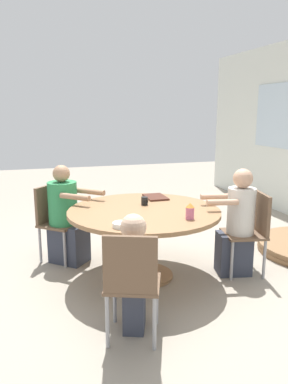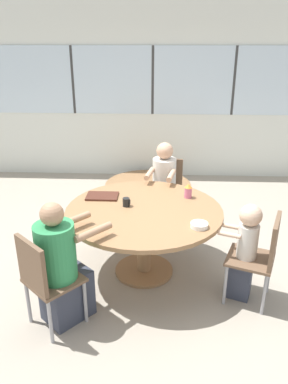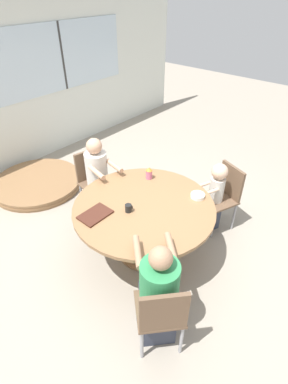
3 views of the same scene
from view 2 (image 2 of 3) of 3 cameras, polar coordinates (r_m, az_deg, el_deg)
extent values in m
plane|color=gray|center=(4.01, 0.00, -11.98)|extent=(16.00, 16.00, 0.00)
cube|color=silver|center=(6.35, 1.33, 14.75)|extent=(8.40, 0.06, 2.80)
cube|color=silver|center=(6.28, 1.34, 16.59)|extent=(5.20, 0.02, 1.07)
cube|color=#333333|center=(6.44, -10.80, 16.37)|extent=(0.04, 0.01, 1.07)
cube|color=#333333|center=(6.28, 1.34, 16.59)|extent=(0.04, 0.01, 1.07)
cube|color=#333333|center=(6.38, 13.58, 16.09)|extent=(0.04, 0.01, 1.07)
cylinder|color=olive|center=(3.65, 0.00, -2.89)|extent=(1.53, 1.53, 0.04)
cylinder|color=olive|center=(3.82, 0.00, -7.77)|extent=(0.14, 0.14, 0.68)
cylinder|color=olive|center=(4.00, 0.00, -11.80)|extent=(0.60, 0.60, 0.03)
cube|color=brown|center=(3.24, -13.50, -12.90)|extent=(0.56, 0.56, 0.03)
cube|color=brown|center=(3.05, -16.77, -10.73)|extent=(0.31, 0.28, 0.42)
cylinder|color=#99999E|center=(3.55, -12.33, -13.56)|extent=(0.03, 0.03, 0.42)
cylinder|color=#99999E|center=(3.33, -8.94, -16.17)|extent=(0.03, 0.03, 0.42)
cylinder|color=#99999E|center=(3.43, -17.22, -15.68)|extent=(0.03, 0.03, 0.42)
cylinder|color=#99999E|center=(3.19, -14.08, -18.63)|extent=(0.03, 0.03, 0.42)
cube|color=brown|center=(4.70, 3.13, -0.53)|extent=(0.47, 0.47, 0.03)
cube|color=brown|center=(4.78, 3.61, 2.75)|extent=(0.38, 0.11, 0.42)
cylinder|color=#99999E|center=(4.61, 4.73, -4.07)|extent=(0.03, 0.03, 0.42)
cylinder|color=#99999E|center=(4.67, 0.61, -3.62)|extent=(0.03, 0.03, 0.42)
cylinder|color=#99999E|center=(4.91, 5.41, -2.33)|extent=(0.03, 0.03, 0.42)
cylinder|color=#99999E|center=(4.97, 1.53, -1.93)|extent=(0.03, 0.03, 0.42)
cube|color=brown|center=(3.55, 15.88, -9.74)|extent=(0.52, 0.52, 0.03)
cube|color=brown|center=(3.42, 19.25, -7.10)|extent=(0.17, 0.37, 0.42)
cylinder|color=#99999E|center=(3.55, 12.26, -13.65)|extent=(0.03, 0.03, 0.42)
cylinder|color=#99999E|center=(3.82, 13.39, -10.81)|extent=(0.03, 0.03, 0.42)
cylinder|color=#99999E|center=(3.52, 17.83, -14.66)|extent=(0.03, 0.03, 0.42)
cylinder|color=#99999E|center=(3.80, 18.51, -11.70)|extent=(0.03, 0.03, 0.42)
cube|color=#333847|center=(3.40, -11.64, -15.10)|extent=(0.48, 0.48, 0.44)
cylinder|color=#2D844C|center=(3.12, -13.30, -8.84)|extent=(0.32, 0.32, 0.48)
sphere|color=#A37A5B|center=(2.96, -13.88, -3.31)|extent=(0.19, 0.19, 0.19)
cylinder|color=#A37A5B|center=(3.29, -10.86, -4.28)|extent=(0.28, 0.30, 0.06)
cylinder|color=#A37A5B|center=(3.08, -7.72, -6.06)|extent=(0.28, 0.30, 0.06)
cube|color=#333847|center=(4.70, 2.84, -3.32)|extent=(0.32, 0.38, 0.44)
cylinder|color=beige|center=(4.57, 3.10, 2.19)|extent=(0.28, 0.28, 0.48)
sphere|color=tan|center=(4.46, 3.19, 6.28)|extent=(0.20, 0.20, 0.20)
cylinder|color=tan|center=(4.28, 4.17, 2.55)|extent=(0.12, 0.32, 0.06)
cylinder|color=tan|center=(4.33, 0.85, 2.84)|extent=(0.12, 0.32, 0.06)
cube|color=#333847|center=(3.67, 14.33, -12.29)|extent=(0.26, 0.23, 0.44)
cylinder|color=beige|center=(3.46, 15.52, -7.23)|extent=(0.18, 0.18, 0.32)
sphere|color=#DBB293|center=(3.35, 15.98, -3.42)|extent=(0.20, 0.20, 0.20)
cylinder|color=#DBB293|center=(3.38, 12.85, -6.37)|extent=(0.20, 0.11, 0.04)
cylinder|color=#DBB293|center=(3.52, 13.41, -5.18)|extent=(0.20, 0.11, 0.04)
cube|color=#472319|center=(3.93, -6.38, -0.63)|extent=(0.33, 0.22, 0.02)
cylinder|color=black|center=(3.69, -2.74, -1.55)|extent=(0.07, 0.07, 0.09)
torus|color=black|center=(3.69, -2.20, -1.57)|extent=(0.01, 0.06, 0.06)
cylinder|color=#CC668C|center=(3.91, 6.73, -0.09)|extent=(0.08, 0.08, 0.11)
cone|color=orange|center=(3.88, 6.78, 0.95)|extent=(0.08, 0.08, 0.04)
cylinder|color=white|center=(3.34, 8.42, -5.02)|extent=(0.16, 0.16, 0.04)
cylinder|color=olive|center=(5.94, 0.62, 0.28)|extent=(1.34, 1.34, 0.03)
cylinder|color=olive|center=(5.92, 0.62, 0.55)|extent=(1.36, 1.36, 0.03)
cylinder|color=olive|center=(5.91, 0.62, 0.82)|extent=(1.34, 1.34, 0.03)
cylinder|color=olive|center=(5.90, 0.62, 1.09)|extent=(1.36, 1.36, 0.03)
camera|label=1|loc=(4.05, 57.88, 3.66)|focal=35.00mm
camera|label=3|loc=(2.67, -53.94, 23.81)|focal=28.00mm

